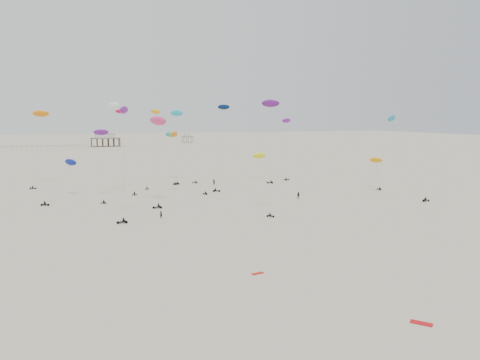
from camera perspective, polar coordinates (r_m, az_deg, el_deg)
name	(u,v)px	position (r m, az deg, el deg)	size (l,w,h in m)	color
ground_plane	(155,165)	(215.51, -10.38, 1.84)	(900.00, 900.00, 0.00)	beige
pavilion_main	(105,141)	(362.70, -16.08, 4.61)	(21.00, 13.00, 9.80)	brown
pavilion_small	(188,139)	(403.47, -6.41, 5.03)	(9.00, 7.00, 8.00)	brown
pier_fence	(29,147)	(362.77, -24.29, 3.69)	(80.20, 0.20, 1.50)	black
rig_0	(179,145)	(133.99, -7.39, 4.29)	(9.44, 12.18, 18.79)	black
rig_1	(130,140)	(142.91, -13.21, 4.74)	(8.86, 7.85, 23.96)	black
rig_2	(160,127)	(159.09, -9.73, 6.37)	(6.84, 16.87, 26.04)	black
rig_3	(377,167)	(146.21, 16.35, 1.57)	(4.15, 7.13, 9.44)	black
rig_4	(271,126)	(104.97, 3.75, 6.62)	(6.13, 10.29, 25.42)	black
rig_5	(102,148)	(129.03, -16.51, 3.76)	(4.08, 14.80, 20.43)	black
rig_6	(65,172)	(132.68, -20.58, 0.96)	(9.61, 18.49, 17.83)	black
rig_7	(287,136)	(161.50, 5.69, 5.40)	(4.30, 5.56, 21.15)	black
rig_8	(176,124)	(160.20, -7.76, 6.78)	(7.32, 17.22, 25.58)	black
rig_9	(398,134)	(135.00, 18.72, 5.31)	(5.35, 17.96, 24.21)	black
rig_10	(175,141)	(161.55, -7.95, 4.68)	(7.97, 16.20, 19.83)	black
rig_11	(221,141)	(137.86, -2.38, 4.74)	(7.85, 9.39, 25.21)	black
rig_12	(123,149)	(102.12, -14.04, 3.69)	(4.98, 13.46, 24.23)	black
rig_13	(158,134)	(117.65, -9.97, 5.54)	(5.89, 13.08, 22.15)	black
rig_14	(40,123)	(162.80, -23.23, 6.44)	(6.54, 16.08, 25.13)	black
rig_16	(118,124)	(135.70, -14.61, 6.63)	(6.57, 10.94, 25.67)	black
rig_17	(261,161)	(160.42, 2.63, 2.35)	(4.95, 14.35, 13.99)	black
spectator_0	(161,218)	(100.68, -9.59, -4.62)	(0.69, 0.47, 1.89)	black
spectator_1	(298,199)	(123.79, 7.14, -2.29)	(1.04, 0.60, 2.12)	black
spectator_3	(214,185)	(149.00, -3.20, -0.57)	(0.79, 0.54, 2.17)	black
grounded_kite_a	(421,324)	(53.85, 21.24, -16.00)	(2.20, 0.90, 0.08)	#B60B0E
grounded_kite_b	(258,274)	(65.03, 2.16, -11.34)	(1.80, 0.70, 0.07)	red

